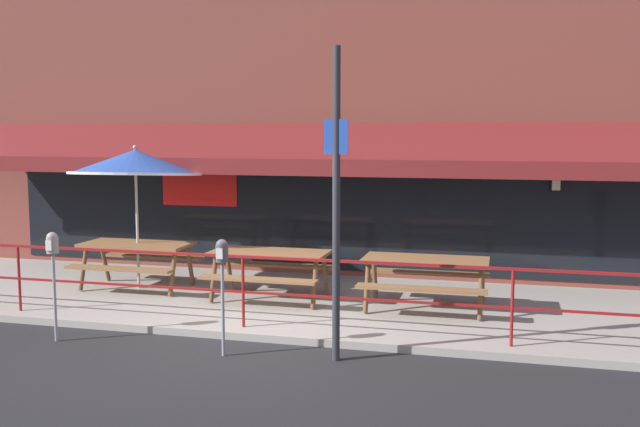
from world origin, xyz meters
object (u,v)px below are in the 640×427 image
at_px(picnic_table_left, 137,252).
at_px(patio_umbrella_left, 135,163).
at_px(picnic_table_centre, 270,261).
at_px(picnic_table_right, 425,269).
at_px(parking_meter_near, 53,253).
at_px(parking_meter_far, 222,262).
at_px(street_sign_pole, 336,202).

distance_m(picnic_table_left, patio_umbrella_left, 1.47).
bearing_deg(picnic_table_centre, picnic_table_right, -0.80).
bearing_deg(parking_meter_near, patio_umbrella_left, 96.45).
distance_m(picnic_table_centre, parking_meter_far, 2.53).
xyz_separation_m(parking_meter_far, street_sign_pole, (1.35, 0.18, 0.74)).
bearing_deg(picnic_table_left, street_sign_pole, -32.32).
bearing_deg(picnic_table_left, patio_umbrella_left, 90.00).
relative_size(picnic_table_left, street_sign_pole, 0.49).
bearing_deg(picnic_table_left, picnic_table_right, -3.00).
relative_size(picnic_table_right, parking_meter_far, 1.27).
bearing_deg(picnic_table_right, picnic_table_left, 177.00).
bearing_deg(parking_meter_near, picnic_table_right, 28.46).
xyz_separation_m(picnic_table_centre, parking_meter_near, (-2.08, -2.46, 0.44)).
height_order(picnic_table_left, street_sign_pole, street_sign_pole).
relative_size(picnic_table_centre, patio_umbrella_left, 0.76).
distance_m(patio_umbrella_left, parking_meter_far, 3.93).
bearing_deg(street_sign_pole, patio_umbrella_left, 147.28).
distance_m(parking_meter_near, street_sign_pole, 3.75).
bearing_deg(picnic_table_centre, parking_meter_far, -84.48).
height_order(picnic_table_left, parking_meter_near, parking_meter_near).
xyz_separation_m(picnic_table_left, picnic_table_right, (4.78, -0.25, 0.00)).
height_order(picnic_table_left, parking_meter_far, parking_meter_far).
bearing_deg(picnic_table_right, parking_meter_far, -131.29).
bearing_deg(picnic_table_right, street_sign_pole, -109.35).
xyz_separation_m(picnic_table_left, patio_umbrella_left, (-0.00, 0.04, 1.47)).
relative_size(picnic_table_centre, parking_meter_far, 1.27).
bearing_deg(street_sign_pole, picnic_table_left, 147.68).
distance_m(picnic_table_right, parking_meter_near, 5.10).
height_order(parking_meter_near, parking_meter_far, same).
relative_size(picnic_table_right, patio_umbrella_left, 0.76).
xyz_separation_m(parking_meter_near, street_sign_pole, (3.67, 0.15, 0.74)).
bearing_deg(parking_meter_near, picnic_table_left, 96.54).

